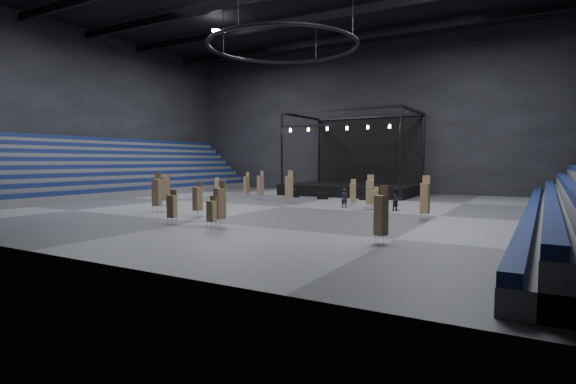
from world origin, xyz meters
The scene contains 27 objects.
floor centered at (0.00, 0.00, 0.00)m, with size 50.00×50.00×0.00m, color #4F5052.
wall_back centered at (0.00, 21.00, 9.00)m, with size 50.00×0.20×18.00m, color black.
wall_front centered at (0.00, -21.00, 9.00)m, with size 50.00×0.20×18.00m, color black.
wall_left centered at (-25.00, 0.00, 9.00)m, with size 0.20×42.00×18.00m, color black.
bleachers_left centered at (-22.94, 0.00, 1.73)m, with size 7.20×40.00×6.40m.
stage centered at (0.00, 16.24, 1.45)m, with size 14.00×10.00×9.20m.
truss_ring centered at (0.00, 0.00, 13.00)m, with size 12.30×12.30×5.15m.
flight_case_left centered at (-4.07, 8.96, 0.42)m, with size 1.25×0.62×0.83m, color black.
flight_case_mid centered at (-0.32, 8.24, 0.35)m, with size 1.05×0.53×0.70m, color black.
flight_case_right centered at (3.72, 9.47, 0.40)m, with size 1.21×0.61×0.81m, color black.
chair_stack_0 centered at (12.08, -2.50, 1.45)m, with size 0.52×0.52×2.86m.
chair_stack_1 centered at (-1.33, 3.36, 1.49)m, with size 0.57×0.57×2.92m.
chair_stack_2 centered at (-8.18, 6.39, 1.32)m, with size 0.54×0.54×2.61m.
chair_stack_3 centered at (-6.29, -7.77, 1.49)m, with size 0.68×0.68×2.91m.
chair_stack_4 centered at (7.47, 1.25, 0.98)m, with size 0.43×0.43×1.81m.
chair_stack_5 centered at (-5.32, 4.71, 1.43)m, with size 0.65×0.65×2.82m.
chair_stack_6 centered at (5.05, 2.78, 1.18)m, with size 0.50×0.50×2.30m.
chair_stack_7 centered at (-0.63, -11.99, 1.10)m, with size 0.55×0.55×2.06m.
chair_stack_8 centered at (2.42, -11.99, 0.97)m, with size 0.45×0.45×1.80m.
chair_stack_9 centered at (12.32, -11.99, 1.36)m, with size 0.62×0.62×2.68m.
chair_stack_10 centered at (-1.77, -8.41, 1.25)m, with size 0.56×0.56×2.39m.
chair_stack_11 centered at (-12.20, 6.54, 1.07)m, with size 0.55×0.55×2.03m.
chair_stack_12 centered at (6.95, 1.53, 1.40)m, with size 0.59×0.59×2.72m.
chair_stack_13 centered at (-9.02, -4.16, 1.39)m, with size 0.67×0.67×2.68m.
chair_stack_14 centered at (2.47, -11.30, 1.38)m, with size 0.68×0.68×2.65m.
man_center centered at (4.72, 1.73, 0.79)m, with size 0.58×0.38×1.58m, color black.
crew_member centered at (9.05, 1.70, 0.86)m, with size 0.84×0.65×1.72m, color black.
Camera 1 is at (18.79, -31.70, 3.80)m, focal length 28.00 mm.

